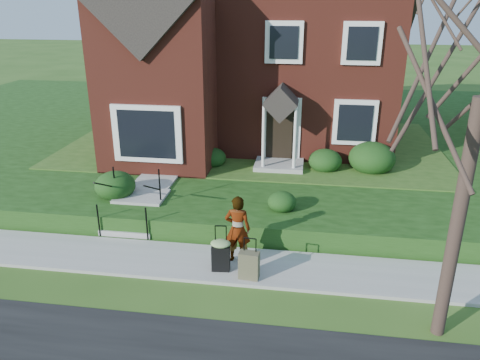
% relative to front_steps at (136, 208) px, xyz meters
% --- Properties ---
extents(ground, '(120.00, 120.00, 0.00)m').
position_rel_front_steps_xyz_m(ground, '(2.50, -1.84, -0.47)').
color(ground, '#2D5119').
rests_on(ground, ground).
extents(sidewalk, '(60.00, 1.60, 0.08)m').
position_rel_front_steps_xyz_m(sidewalk, '(2.50, -1.84, -0.43)').
color(sidewalk, '#9E9B93').
rests_on(sidewalk, ground).
extents(terrace, '(44.00, 20.00, 0.60)m').
position_rel_front_steps_xyz_m(terrace, '(6.50, 9.06, -0.17)').
color(terrace, '#19390F').
rests_on(terrace, ground).
extents(walkway, '(1.20, 6.00, 0.06)m').
position_rel_front_steps_xyz_m(walkway, '(0.00, 3.16, 0.16)').
color(walkway, '#9E9B93').
rests_on(walkway, terrace).
extents(main_house, '(10.40, 10.20, 9.40)m').
position_rel_front_steps_xyz_m(main_house, '(2.29, 7.76, 4.79)').
color(main_house, maroon).
rests_on(main_house, terrace).
extents(front_steps, '(1.40, 2.02, 1.50)m').
position_rel_front_steps_xyz_m(front_steps, '(0.00, 0.00, 0.00)').
color(front_steps, '#9E9B93').
rests_on(front_steps, ground).
extents(foundation_shrubs, '(9.94, 4.64, 1.05)m').
position_rel_front_steps_xyz_m(foundation_shrubs, '(2.36, 2.92, 0.59)').
color(foundation_shrubs, '#13340F').
rests_on(foundation_shrubs, terrace).
extents(woman, '(0.61, 0.41, 1.65)m').
position_rel_front_steps_xyz_m(woman, '(3.10, -1.66, 0.43)').
color(woman, '#999999').
rests_on(woman, sidewalk).
extents(suitcase_black, '(0.49, 0.41, 1.10)m').
position_rel_front_steps_xyz_m(suitcase_black, '(2.79, -2.13, 0.03)').
color(suitcase_black, black).
rests_on(suitcase_black, sidewalk).
extents(suitcase_olive, '(0.47, 0.29, 0.97)m').
position_rel_front_steps_xyz_m(suitcase_olive, '(3.47, -2.37, -0.07)').
color(suitcase_olive, brown).
rests_on(suitcase_olive, sidewalk).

